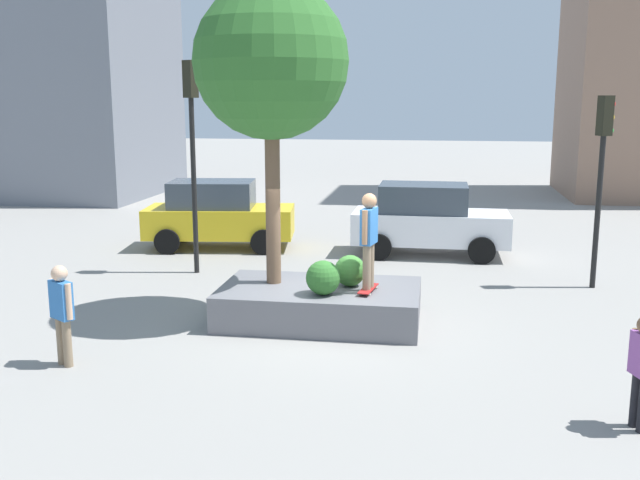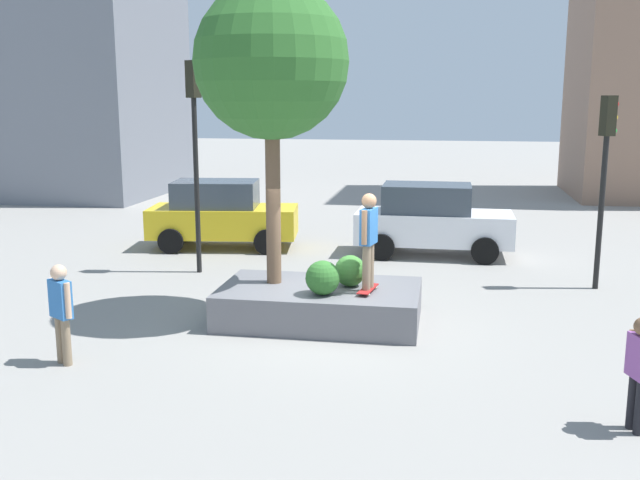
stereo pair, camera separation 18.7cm
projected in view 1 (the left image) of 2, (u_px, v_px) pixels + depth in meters
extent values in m
plane|color=gray|center=(331.00, 325.00, 13.47)|extent=(120.00, 120.00, 0.00)
cube|color=slate|center=(320.00, 304.00, 13.62)|extent=(3.73, 2.22, 0.67)
cylinder|color=brown|center=(273.00, 196.00, 13.55)|extent=(0.28, 0.28, 3.37)
sphere|color=#2D6628|center=(271.00, 61.00, 13.07)|extent=(2.86, 2.86, 2.86)
sphere|color=#3D7A33|center=(350.00, 271.00, 13.57)|extent=(0.59, 0.59, 0.59)
sphere|color=#2D6628|center=(323.00, 278.00, 12.96)|extent=(0.63, 0.63, 0.63)
cube|color=#A51E1E|center=(368.00, 289.00, 13.19)|extent=(0.33, 0.82, 0.02)
sphere|color=beige|center=(367.00, 287.00, 13.46)|extent=(0.06, 0.06, 0.06)
sphere|color=beige|center=(376.00, 287.00, 13.41)|extent=(0.06, 0.06, 0.06)
sphere|color=beige|center=(360.00, 294.00, 12.98)|extent=(0.06, 0.06, 0.06)
sphere|color=beige|center=(369.00, 294.00, 12.93)|extent=(0.06, 0.06, 0.06)
cylinder|color=#847056|center=(367.00, 267.00, 13.01)|extent=(0.15, 0.15, 0.83)
cylinder|color=#847056|center=(370.00, 265.00, 13.20)|extent=(0.15, 0.15, 0.83)
cube|color=#2D6BB2|center=(369.00, 226.00, 12.96)|extent=(0.29, 0.50, 0.65)
cylinder|color=#9E7251|center=(365.00, 227.00, 12.73)|extent=(0.10, 0.10, 0.61)
cylinder|color=#9E7251|center=(373.00, 223.00, 13.18)|extent=(0.10, 0.10, 0.61)
sphere|color=#9E7251|center=(369.00, 201.00, 12.87)|extent=(0.27, 0.27, 0.27)
cube|color=gold|center=(220.00, 222.00, 20.21)|extent=(4.28, 2.24, 0.82)
cube|color=#38424C|center=(212.00, 194.00, 20.07)|extent=(2.47, 1.80, 0.74)
cylinder|color=black|center=(270.00, 231.00, 21.10)|extent=(0.72, 0.29, 0.69)
cylinder|color=black|center=(264.00, 242.00, 19.42)|extent=(0.72, 0.29, 0.69)
cylinder|color=black|center=(181.00, 230.00, 21.17)|extent=(0.72, 0.29, 0.69)
cylinder|color=black|center=(167.00, 242.00, 19.49)|extent=(0.72, 0.29, 0.69)
cube|color=white|center=(430.00, 227.00, 19.32)|extent=(4.13, 1.76, 0.82)
cube|color=#38424C|center=(423.00, 198.00, 19.20)|extent=(2.32, 1.54, 0.74)
cylinder|color=black|center=(478.00, 238.00, 20.03)|extent=(0.70, 0.21, 0.70)
cylinder|color=black|center=(482.00, 250.00, 18.35)|extent=(0.70, 0.21, 0.70)
cylinder|color=black|center=(384.00, 235.00, 20.45)|extent=(0.70, 0.21, 0.70)
cylinder|color=black|center=(378.00, 247.00, 18.78)|extent=(0.70, 0.21, 0.70)
cylinder|color=black|center=(598.00, 213.00, 15.79)|extent=(0.12, 0.12, 3.37)
cube|color=black|center=(605.00, 116.00, 15.38)|extent=(0.32, 0.35, 0.85)
sphere|color=red|center=(612.00, 104.00, 15.36)|extent=(0.14, 0.14, 0.14)
sphere|color=gold|center=(611.00, 117.00, 15.42)|extent=(0.14, 0.14, 0.14)
sphere|color=green|center=(610.00, 130.00, 15.47)|extent=(0.14, 0.14, 0.14)
cylinder|color=black|center=(194.00, 187.00, 17.09)|extent=(0.12, 0.12, 4.17)
cube|color=black|center=(190.00, 79.00, 16.61)|extent=(0.36, 0.34, 0.85)
sphere|color=red|center=(195.00, 68.00, 16.68)|extent=(0.14, 0.14, 0.14)
sphere|color=gold|center=(195.00, 81.00, 16.73)|extent=(0.14, 0.14, 0.14)
sphere|color=green|center=(196.00, 93.00, 16.79)|extent=(0.14, 0.14, 0.14)
cylinder|color=black|center=(636.00, 400.00, 9.24)|extent=(0.13, 0.13, 0.72)
cylinder|color=brown|center=(634.00, 349.00, 9.24)|extent=(0.09, 0.09, 0.53)
cylinder|color=#847056|center=(67.00, 343.00, 11.31)|extent=(0.14, 0.14, 0.77)
cylinder|color=#847056|center=(61.00, 341.00, 11.43)|extent=(0.14, 0.14, 0.77)
cube|color=#2D6BB2|center=(61.00, 300.00, 11.23)|extent=(0.47, 0.39, 0.60)
cylinder|color=#D8AD8C|center=(69.00, 302.00, 11.08)|extent=(0.09, 0.09, 0.57)
cylinder|color=#D8AD8C|center=(54.00, 296.00, 11.38)|extent=(0.09, 0.09, 0.57)
sphere|color=#D8AD8C|center=(59.00, 273.00, 11.15)|extent=(0.25, 0.25, 0.25)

